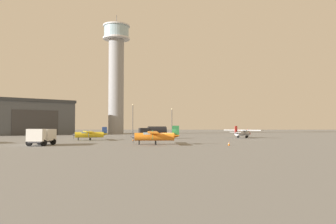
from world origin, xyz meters
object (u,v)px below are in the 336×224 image
(airplane_silver, at_px, (242,132))
(light_post_west, at_px, (133,117))
(control_tower, at_px, (116,71))
(truck_fuel_tanker_black, at_px, (153,132))
(traffic_cone_near_left, at_px, (229,144))
(traffic_cone_mid_apron, at_px, (43,141))
(truck_box_white, at_px, (42,136))
(car_orange, at_px, (156,134))
(traffic_cone_near_right, at_px, (133,139))
(airplane_orange, at_px, (155,136))
(airplane_yellow, at_px, (90,134))
(light_post_east, at_px, (172,119))

(airplane_silver, xyz_separation_m, light_post_west, (-29.61, 19.27, 4.34))
(control_tower, relative_size, truck_fuel_tanker_black, 6.65)
(control_tower, height_order, light_post_west, control_tower)
(traffic_cone_near_left, relative_size, traffic_cone_mid_apron, 1.02)
(traffic_cone_near_left, bearing_deg, light_post_west, 111.37)
(light_post_west, relative_size, traffic_cone_mid_apron, 15.10)
(control_tower, bearing_deg, truck_box_white, -90.72)
(truck_fuel_tanker_black, xyz_separation_m, traffic_cone_mid_apron, (-19.86, -17.01, -1.34))
(truck_fuel_tanker_black, xyz_separation_m, truck_box_white, (-16.73, -26.26, -0.13))
(truck_box_white, bearing_deg, traffic_cone_mid_apron, -159.45)
(control_tower, height_order, traffic_cone_mid_apron, control_tower)
(airplane_silver, distance_m, car_orange, 25.42)
(light_post_west, xyz_separation_m, traffic_cone_mid_apron, (-12.60, -41.07, -5.44))
(control_tower, height_order, truck_fuel_tanker_black, control_tower)
(light_post_west, relative_size, traffic_cone_near_right, 16.66)
(airplane_silver, relative_size, traffic_cone_near_right, 15.03)
(control_tower, bearing_deg, traffic_cone_near_right, -78.06)
(airplane_orange, bearing_deg, traffic_cone_mid_apron, -21.74)
(control_tower, height_order, traffic_cone_near_left, control_tower)
(control_tower, distance_m, traffic_cone_near_left, 82.65)
(light_post_west, bearing_deg, airplane_yellow, -100.68)
(control_tower, distance_m, light_post_east, 33.57)
(airplane_yellow, distance_m, truck_box_white, 18.65)
(control_tower, height_order, truck_box_white, control_tower)
(traffic_cone_near_right, bearing_deg, traffic_cone_mid_apron, -159.49)
(light_post_west, bearing_deg, car_orange, -43.31)
(car_orange, xyz_separation_m, light_post_west, (-7.38, 6.96, 5.02))
(truck_box_white, relative_size, car_orange, 1.27)
(airplane_orange, distance_m, car_orange, 41.08)
(airplane_orange, xyz_separation_m, truck_fuel_tanker_black, (-1.23, 23.96, 0.19))
(truck_fuel_tanker_black, distance_m, light_post_west, 25.46)
(airplane_yellow, height_order, car_orange, airplane_yellow)
(truck_box_white, distance_m, traffic_cone_mid_apron, 9.83)
(control_tower, relative_size, airplane_silver, 5.11)
(control_tower, xyz_separation_m, airplane_yellow, (2.54, -54.25, -22.60))
(airplane_silver, distance_m, truck_box_white, 49.92)
(traffic_cone_mid_apron, bearing_deg, airplane_yellow, 54.12)
(airplane_orange, relative_size, traffic_cone_near_left, 16.07)
(truck_fuel_tanker_black, height_order, traffic_cone_near_left, truck_fuel_tanker_black)
(light_post_east, distance_m, traffic_cone_near_left, 56.06)
(control_tower, xyz_separation_m, airplane_orange, (17.05, -70.29, -22.47))
(truck_fuel_tanker_black, distance_m, traffic_cone_near_left, 30.40)
(light_post_east, bearing_deg, traffic_cone_mid_apron, -118.96)
(airplane_silver, relative_size, car_orange, 1.85)
(car_orange, xyz_separation_m, traffic_cone_near_right, (-3.84, -28.07, -0.45))
(airplane_orange, relative_size, airplane_silver, 1.20)
(traffic_cone_near_right, bearing_deg, light_post_east, 77.43)
(airplane_yellow, xyz_separation_m, truck_box_white, (-3.45, -18.33, 0.19))
(airplane_yellow, relative_size, light_post_east, 1.10)
(traffic_cone_mid_apron, bearing_deg, airplane_silver, 27.31)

